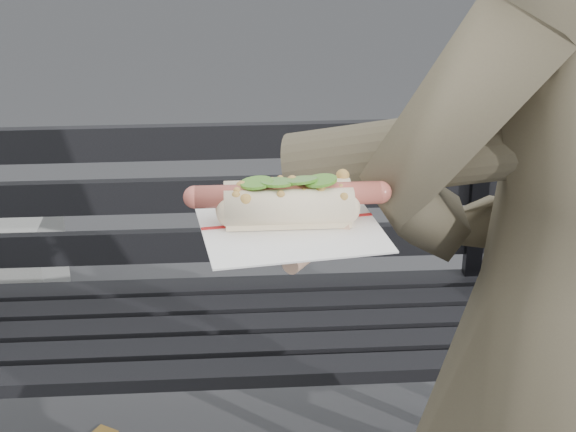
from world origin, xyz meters
name	(u,v)px	position (x,y,z in m)	size (l,w,h in m)	color
park_bench	(189,291)	(-0.02, 0.84, 0.52)	(1.50, 0.44, 0.88)	black
person	(566,343)	(0.52, 0.06, 0.85)	(0.62, 0.41, 1.71)	brown
held_hotdog	(445,162)	(0.33, 0.02, 1.13)	(0.62, 0.31, 0.20)	brown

